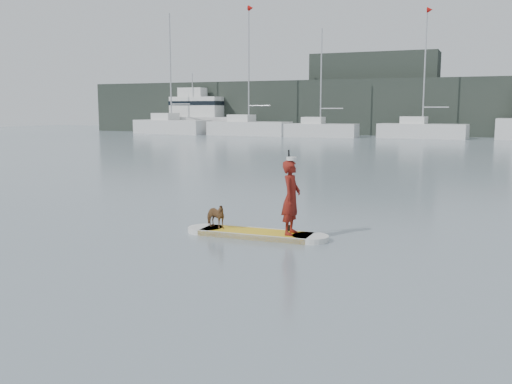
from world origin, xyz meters
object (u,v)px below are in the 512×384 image
at_px(sailboat_a, 171,126).
at_px(sailboat_d, 421,129).
at_px(sailboat_b, 248,127).
at_px(motor_yacht_b, 201,116).
at_px(paddleboard, 256,234).
at_px(dog, 215,216).
at_px(sailboat_c, 320,129).
at_px(paddler, 291,197).

distance_m(sailboat_a, sailboat_d, 27.59).
relative_size(sailboat_b, motor_yacht_b, 1.26).
bearing_deg(paddleboard, dog, -180.00).
bearing_deg(sailboat_d, sailboat_b, -171.44).
distance_m(sailboat_a, sailboat_c, 17.80).
height_order(paddleboard, paddler, paddler).
height_order(paddler, motor_yacht_b, motor_yacht_b).
bearing_deg(sailboat_a, sailboat_b, 7.10).
xyz_separation_m(paddler, motor_yacht_b, (-27.96, 48.32, 1.03)).
xyz_separation_m(paddleboard, dog, (-1.01, -0.03, 0.34)).
relative_size(sailboat_c, motor_yacht_b, 1.00).
height_order(paddleboard, sailboat_d, sailboat_d).
xyz_separation_m(paddleboard, paddler, (0.81, 0.02, 0.86)).
bearing_deg(sailboat_c, sailboat_a, 177.47).
bearing_deg(sailboat_a, dog, -48.89).
height_order(dog, sailboat_b, sailboat_b).
bearing_deg(sailboat_b, sailboat_c, 3.07).
xyz_separation_m(paddleboard, sailboat_a, (-29.36, 45.15, 0.87)).
bearing_deg(sailboat_b, motor_yacht_b, 160.59).
bearing_deg(motor_yacht_b, paddler, -62.99).
relative_size(sailboat_a, sailboat_d, 1.08).
relative_size(paddler, sailboat_b, 0.12).
relative_size(sailboat_c, sailboat_d, 0.87).
distance_m(paddler, sailboat_a, 54.29).
distance_m(dog, sailboat_a, 53.34).
bearing_deg(sailboat_c, dog, -76.95).
relative_size(paddler, sailboat_a, 0.12).
bearing_deg(motor_yacht_b, paddleboard, -63.73).
height_order(paddler, sailboat_d, sailboat_d).
relative_size(dog, sailboat_c, 0.06).
xyz_separation_m(sailboat_b, sailboat_d, (17.85, 1.07, -0.06)).
height_order(paddler, sailboat_a, sailboat_a).
bearing_deg(sailboat_d, sailboat_a, -173.32).
bearing_deg(sailboat_c, paddleboard, -75.72).
height_order(sailboat_d, motor_yacht_b, sailboat_d).
height_order(sailboat_a, motor_yacht_b, sailboat_a).
bearing_deg(paddleboard, sailboat_c, 103.05).
bearing_deg(motor_yacht_b, dog, -64.66).
relative_size(dog, motor_yacht_b, 0.06).
relative_size(sailboat_b, sailboat_d, 1.10).
xyz_separation_m(dog, sailboat_a, (-28.35, 45.18, 0.53)).
bearing_deg(motor_yacht_b, sailboat_b, -28.11).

